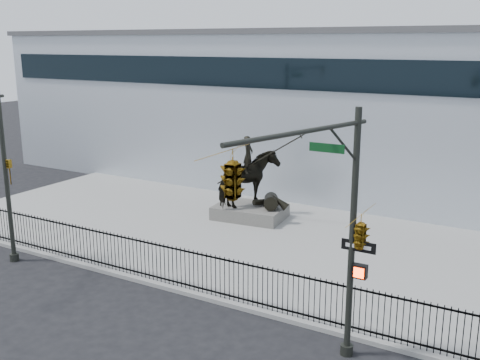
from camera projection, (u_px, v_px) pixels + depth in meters
The scene contains 7 objects.
ground at pixel (148, 301), 19.10m from camera, with size 120.00×120.00×0.00m, color black.
plaza at pixel (248, 239), 24.96m from camera, with size 30.00×12.00×0.15m, color gray.
building at pixel (350, 110), 34.84m from camera, with size 44.00×14.00×9.00m, color silver.
picket_fence at pixel (169, 264), 19.93m from camera, with size 22.10×0.10×1.50m.
statue_plinth at pixel (250, 212), 27.58m from camera, with size 3.34×2.30×0.63m, color #504E49.
equestrian_statue at pixel (251, 180), 27.17m from camera, with size 4.27×2.86×3.63m.
traffic_signal_right at pixel (302, 207), 13.11m from camera, with size 2.17×6.86×7.00m.
Camera 1 is at (11.50, -13.63, 8.60)m, focal length 42.00 mm.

